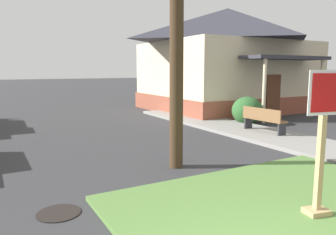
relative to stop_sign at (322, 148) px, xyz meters
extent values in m
cube|color=#567F3D|center=(-0.09, 0.07, -1.10)|extent=(5.73, 4.86, 0.08)
cube|color=gray|center=(3.98, 4.24, -1.08)|extent=(2.20, 16.68, 0.12)
cube|color=tan|center=(0.00, 0.01, 0.03)|extent=(0.11, 0.11, 2.18)
cube|color=tan|center=(0.00, 0.01, -1.02)|extent=(0.41, 0.35, 0.08)
cube|color=white|center=(-0.01, -0.04, 0.84)|extent=(0.65, 0.15, 0.66)
cube|color=red|center=(-0.01, -0.05, 0.84)|extent=(0.56, 0.13, 0.57)
cylinder|color=black|center=(-3.48, 2.18, -1.13)|extent=(0.70, 0.70, 0.02)
cube|color=brown|center=(4.19, 5.25, -0.58)|extent=(0.47, 1.72, 0.06)
cube|color=brown|center=(4.01, 5.24, -0.36)|extent=(0.12, 1.70, 0.38)
cube|color=#2D2D33|center=(4.22, 4.48, -0.81)|extent=(0.36, 0.07, 0.41)
cube|color=#2D2D33|center=(4.16, 6.02, -0.81)|extent=(0.36, 0.07, 0.41)
cube|color=brown|center=(7.97, 12.03, -0.69)|extent=(8.39, 7.22, 0.90)
cube|color=beige|center=(7.97, 12.03, 1.21)|extent=(8.22, 7.08, 2.89)
pyramid|color=#33333D|center=(7.97, 12.03, 3.62)|extent=(8.81, 7.58, 1.94)
cube|color=#33333D|center=(7.97, 7.72, 1.70)|extent=(4.62, 1.40, 0.16)
cylinder|color=beige|center=(6.09, 7.17, 0.28)|extent=(0.16, 0.16, 2.84)
cylinder|color=beige|center=(9.86, 7.17, 0.28)|extent=(0.16, 0.16, 2.84)
cube|color=brown|center=(7.97, 8.40, -0.09)|extent=(0.90, 0.06, 2.00)
ellipsoid|color=#2D5E2C|center=(5.24, 7.26, -0.55)|extent=(1.28, 1.28, 1.18)
camera|label=1|loc=(-4.39, -3.08, 1.18)|focal=35.06mm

